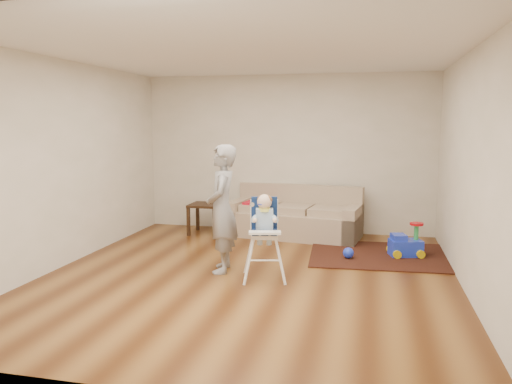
% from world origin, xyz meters
% --- Properties ---
extents(ground, '(5.50, 5.50, 0.00)m').
position_xyz_m(ground, '(0.00, 0.00, 0.00)').
color(ground, '#47230C').
rests_on(ground, ground).
extents(room_envelope, '(5.04, 5.52, 2.72)m').
position_xyz_m(room_envelope, '(0.00, 0.53, 1.88)').
color(room_envelope, beige).
rests_on(room_envelope, ground).
extents(sofa, '(2.26, 1.17, 0.83)m').
position_xyz_m(sofa, '(0.21, 2.30, 0.42)').
color(sofa, tan).
rests_on(sofa, ground).
extents(side_table, '(0.52, 0.52, 0.52)m').
position_xyz_m(side_table, '(-1.30, 2.18, 0.26)').
color(side_table, black).
rests_on(side_table, ground).
extents(area_rug, '(2.17, 1.68, 0.02)m').
position_xyz_m(area_rug, '(1.65, 1.37, 0.01)').
color(area_rug, black).
rests_on(area_rug, ground).
extents(ride_on_toy, '(0.50, 0.42, 0.48)m').
position_xyz_m(ride_on_toy, '(1.94, 1.39, 0.25)').
color(ride_on_toy, blue).
rests_on(ride_on_toy, area_rug).
extents(toy_ball, '(0.15, 0.15, 0.15)m').
position_xyz_m(toy_ball, '(1.16, 1.06, 0.09)').
color(toy_ball, blue).
rests_on(toy_ball, area_rug).
extents(high_chair, '(0.58, 0.58, 1.05)m').
position_xyz_m(high_chair, '(0.21, -0.04, 0.50)').
color(high_chair, white).
rests_on(high_chair, ground).
extents(adult, '(0.50, 0.66, 1.62)m').
position_xyz_m(adult, '(-0.38, 0.15, 0.81)').
color(adult, gray).
rests_on(adult, ground).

